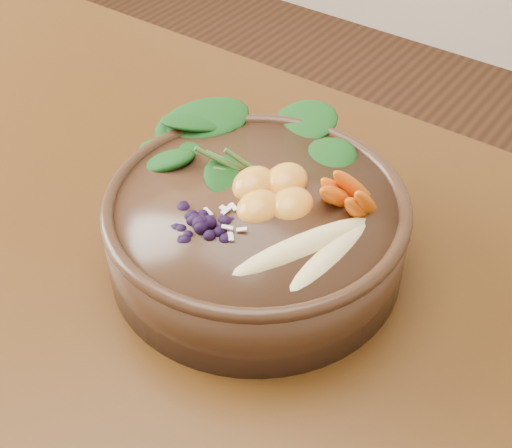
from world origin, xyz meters
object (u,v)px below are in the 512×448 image
at_px(banana_halves, 316,238).
at_px(blueberry_pile, 203,212).
at_px(carrot_cluster, 360,166).
at_px(kale_heap, 279,138).
at_px(mandarin_cluster, 273,182).
at_px(stoneware_bowl, 256,232).

relative_size(banana_halves, blueberry_pile, 1.15).
bearing_deg(carrot_cluster, banana_halves, -66.94).
height_order(kale_heap, carrot_cluster, carrot_cluster).
relative_size(carrot_cluster, blueberry_pile, 0.60).
xyz_separation_m(carrot_cluster, banana_halves, (0.01, -0.08, -0.02)).
distance_m(mandarin_cluster, blueberry_pile, 0.07).
bearing_deg(mandarin_cluster, banana_halves, -28.44).
bearing_deg(kale_heap, carrot_cluster, -8.18).
relative_size(stoneware_bowl, banana_halves, 1.88).
bearing_deg(blueberry_pile, carrot_cluster, 51.76).
height_order(carrot_cluster, mandarin_cluster, carrot_cluster).
relative_size(carrot_cluster, mandarin_cluster, 0.87).
distance_m(banana_halves, blueberry_pile, 0.10).
bearing_deg(blueberry_pile, kale_heap, 93.11).
height_order(kale_heap, blueberry_pile, kale_heap).
distance_m(carrot_cluster, blueberry_pile, 0.14).
bearing_deg(mandarin_cluster, blueberry_pile, -107.96).
xyz_separation_m(kale_heap, mandarin_cluster, (0.03, -0.05, -0.01)).
distance_m(carrot_cluster, banana_halves, 0.08).
height_order(stoneware_bowl, mandarin_cluster, mandarin_cluster).
bearing_deg(banana_halves, mandarin_cluster, 170.25).
bearing_deg(banana_halves, carrot_cluster, 113.06).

